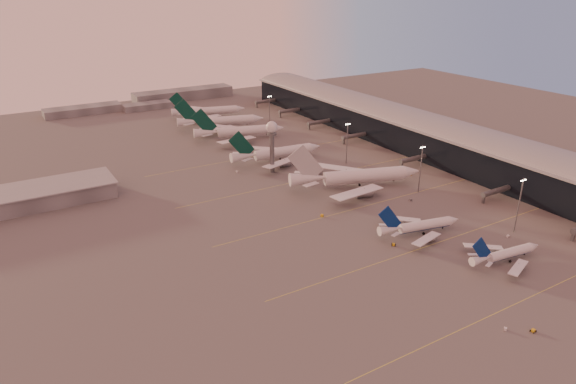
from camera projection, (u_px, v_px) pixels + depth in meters
ground at (415, 268)px, 195.40m from camera, size 700.00×700.00×0.00m
taxiway_markings at (380, 201)px, 254.01m from camera, size 180.00×185.25×0.02m
terminal at (419, 133)px, 329.91m from camera, size 57.00×362.00×23.04m
hangar at (26, 197)px, 247.35m from camera, size 82.00×27.00×8.50m
radar_tower at (272, 137)px, 284.73m from camera, size 6.40×6.40×31.10m
mast_a at (519, 203)px, 217.78m from camera, size 3.60×0.56×25.00m
mast_b at (421, 167)px, 259.88m from camera, size 3.60×0.56×25.00m
mast_c at (347, 141)px, 301.02m from camera, size 3.60×0.56×25.00m
mast_d at (270, 111)px, 371.29m from camera, size 3.60×0.56×25.00m
distant_horizon at (156, 99)px, 452.47m from camera, size 165.00×37.50×9.00m
narrowbody_near at (505, 255)px, 198.55m from camera, size 35.02×27.81×13.70m
narrowbody_mid at (419, 227)px, 220.07m from camera, size 39.78×31.43×15.71m
widebody_white at (356, 179)px, 269.65m from camera, size 69.84×55.08×25.47m
greentail_a at (277, 155)px, 309.31m from camera, size 59.59×47.94×21.65m
greentail_b at (240, 133)px, 351.75m from camera, size 62.15×49.55×23.08m
greentail_c at (221, 123)px, 376.99m from camera, size 62.70×49.90×23.43m
greentail_d at (209, 113)px, 407.72m from camera, size 58.07×46.32×21.51m
gsv_truck_a at (506, 327)px, 160.37m from camera, size 5.11×4.04×1.98m
gsv_tug_near at (533, 331)px, 159.47m from camera, size 2.38×3.57×0.96m
gsv_catering_a at (509, 233)px, 217.78m from camera, size 4.89×2.64×3.86m
gsv_tug_mid at (394, 245)px, 211.22m from camera, size 4.10×4.01×1.02m
gsv_truck_b at (411, 198)px, 254.33m from camera, size 5.74×2.36×2.28m
gsv_truck_c at (323, 214)px, 237.30m from camera, size 6.28×4.37×2.39m
gsv_catering_b at (411, 172)px, 286.96m from camera, size 4.79×3.44×3.60m
gsv_tug_far at (317, 175)px, 286.01m from camera, size 3.14×4.07×1.02m
gsv_truck_d at (236, 171)px, 291.65m from camera, size 2.39×5.35×2.09m
gsv_tug_hangar at (300, 145)px, 338.34m from camera, size 3.44×2.55×0.88m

